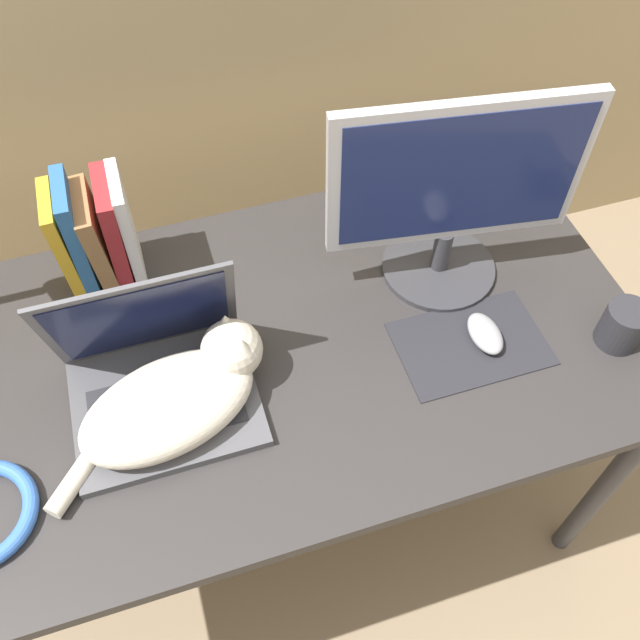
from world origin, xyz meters
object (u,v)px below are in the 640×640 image
Objects in this scene: external_monitor at (454,193)px; mug at (624,325)px; laptop at (159,377)px; computer_mouse at (485,333)px; cat at (179,396)px; book_row at (97,236)px.

external_monitor is 3.89× the size of mug.
computer_mouse is (0.60, -0.07, -0.03)m from laptop.
external_monitor reaches higher than computer_mouse.
mug is (0.24, -0.08, 0.03)m from computer_mouse.
mug is (0.25, -0.26, -0.16)m from external_monitor.
external_monitor is at bearing 93.45° from computer_mouse.
laptop reaches higher than computer_mouse.
external_monitor is 0.40m from mug.
cat is 1.65× the size of book_row.
laptop reaches higher than mug.
book_row is 2.05× the size of mug.
external_monitor reaches higher than mug.
laptop is at bearing 173.66° from computer_mouse.
laptop is 0.60m from computer_mouse.
external_monitor reaches higher than cat.
external_monitor is at bearing 17.21° from cat.
book_row is (-0.08, 0.36, 0.06)m from cat.
computer_mouse is 0.25m from mug.
external_monitor is (0.59, 0.12, 0.16)m from laptop.
laptop is 0.79× the size of cat.
laptop is at bearing -79.64° from book_row.
cat is at bearing 173.65° from mug.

